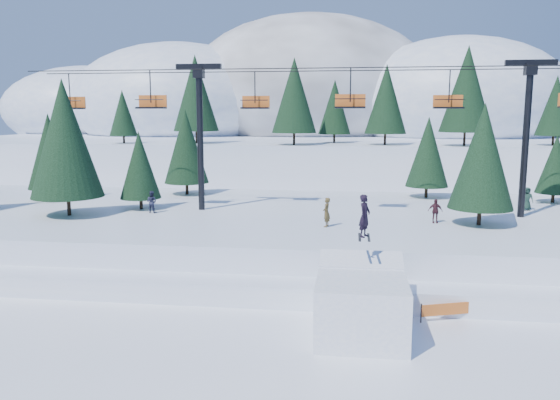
# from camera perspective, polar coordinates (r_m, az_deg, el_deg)

# --- Properties ---
(ground) EXTENTS (160.00, 160.00, 0.00)m
(ground) POSITION_cam_1_polar(r_m,az_deg,el_deg) (21.90, 2.52, -16.15)
(ground) COLOR white
(ground) RESTS_ON ground
(mid_shelf) EXTENTS (70.00, 22.00, 2.50)m
(mid_shelf) POSITION_cam_1_polar(r_m,az_deg,el_deg) (38.65, 4.85, -3.12)
(mid_shelf) COLOR white
(mid_shelf) RESTS_ON ground
(berm) EXTENTS (70.00, 6.00, 1.10)m
(berm) POSITION_cam_1_polar(r_m,az_deg,el_deg) (29.15, 3.91, -8.53)
(berm) COLOR white
(berm) RESTS_ON ground
(mountain_ridge) EXTENTS (119.00, 60.00, 26.46)m
(mountain_ridge) POSITION_cam_1_polar(r_m,az_deg,el_deg) (93.35, 3.37, 9.09)
(mountain_ridge) COLOR white
(mountain_ridge) RESTS_ON ground
(jump_kicker) EXTENTS (3.74, 5.10, 5.80)m
(jump_kicker) POSITION_cam_1_polar(r_m,az_deg,el_deg) (23.84, 8.47, -10.49)
(jump_kicker) COLOR white
(jump_kicker) RESTS_ON ground
(chairlift) EXTENTS (46.00, 3.21, 10.28)m
(chairlift) POSITION_cam_1_polar(r_m,az_deg,el_deg) (37.83, 6.40, 8.91)
(chairlift) COLOR black
(chairlift) RESTS_ON mid_shelf
(conifer_stand) EXTENTS (63.68, 16.50, 9.17)m
(conifer_stand) POSITION_cam_1_polar(r_m,az_deg,el_deg) (38.13, 10.20, 5.06)
(conifer_stand) COLOR black
(conifer_stand) RESTS_ON mid_shelf
(distant_skiers) EXTENTS (27.14, 8.39, 1.80)m
(distant_skiers) POSITION_cam_1_polar(r_m,az_deg,el_deg) (36.92, 8.36, -0.49)
(distant_skiers) COLOR #193128
(distant_skiers) RESTS_ON mid_shelf
(banner_near) EXTENTS (2.71, 0.97, 0.90)m
(banner_near) POSITION_cam_1_polar(r_m,az_deg,el_deg) (26.39, 17.32, -10.83)
(banner_near) COLOR black
(banner_near) RESTS_ON ground
(banner_far) EXTENTS (2.82, 0.55, 0.90)m
(banner_far) POSITION_cam_1_polar(r_m,az_deg,el_deg) (28.63, 22.35, -9.55)
(banner_far) COLOR black
(banner_far) RESTS_ON ground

